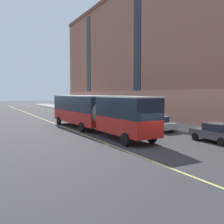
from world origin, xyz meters
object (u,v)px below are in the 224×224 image
(parked_car_red_5, at_px, (75,110))
(parked_car_green_6, at_px, (111,116))
(city_bus, at_px, (94,111))
(parked_car_darkgray_1, at_px, (216,133))
(parked_car_navy_3, at_px, (89,112))
(parked_car_silver_2, at_px, (156,123))

(parked_car_red_5, xyz_separation_m, parked_car_green_6, (-0.12, -15.45, 0.00))
(city_bus, distance_m, parked_car_darkgray_1, 11.91)
(parked_car_darkgray_1, xyz_separation_m, parked_car_navy_3, (-0.27, 26.24, 0.00))
(parked_car_silver_2, xyz_separation_m, parked_car_navy_3, (-0.07, 18.59, 0.00))
(parked_car_darkgray_1, height_order, parked_car_silver_2, same)
(parked_car_red_5, distance_m, parked_car_green_6, 15.46)
(parked_car_darkgray_1, bearing_deg, parked_car_navy_3, 90.58)
(parked_car_darkgray_1, xyz_separation_m, parked_car_red_5, (-0.14, 33.45, -0.00))
(parked_car_darkgray_1, height_order, parked_car_red_5, same)
(parked_car_darkgray_1, height_order, parked_car_green_6, same)
(parked_car_silver_2, height_order, parked_car_green_6, same)
(parked_car_navy_3, xyz_separation_m, parked_car_green_6, (0.01, -8.24, -0.00))
(parked_car_silver_2, bearing_deg, parked_car_darkgray_1, -88.51)
(parked_car_darkgray_1, distance_m, parked_car_red_5, 33.45)
(city_bus, distance_m, parked_car_silver_2, 6.73)
(parked_car_darkgray_1, bearing_deg, parked_car_silver_2, 91.49)
(parked_car_silver_2, distance_m, parked_car_green_6, 10.35)
(parked_car_silver_2, height_order, parked_car_red_5, same)
(parked_car_silver_2, xyz_separation_m, parked_car_green_6, (-0.06, 10.35, 0.00))
(city_bus, bearing_deg, parked_car_silver_2, -20.59)
(city_bus, height_order, parked_car_darkgray_1, city_bus)
(parked_car_darkgray_1, xyz_separation_m, parked_car_green_6, (-0.26, 18.00, 0.00))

